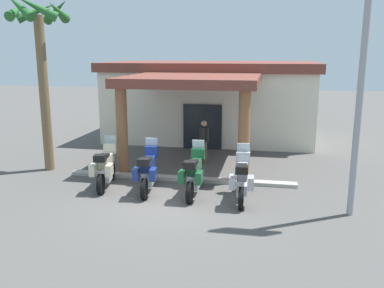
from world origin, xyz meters
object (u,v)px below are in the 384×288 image
object	(u,v)px
motorcycle_silver	(242,178)
palm_tree_roadside	(40,43)
motorcycle_cream	(106,167)
roadside_sign	(366,31)
motorcycle_blue	(148,171)
motorcycle_green	(194,173)
pedestrian	(204,139)
motel_building	(210,99)

from	to	relation	value
motorcycle_silver	palm_tree_roadside	xyz separation A→B (m)	(-7.54, 2.00, 4.05)
motorcycle_cream	roadside_sign	bearing A→B (deg)	-107.22
motorcycle_cream	roadside_sign	distance (m)	8.79
motorcycle_blue	motorcycle_green	bearing A→B (deg)	-99.04
motorcycle_cream	pedestrian	world-z (taller)	pedestrian
motorcycle_cream	motorcycle_green	bearing A→B (deg)	-103.75
motorcycle_cream	motorcycle_blue	bearing A→B (deg)	-106.19
pedestrian	palm_tree_roadside	world-z (taller)	palm_tree_roadside
motorcycle_cream	roadside_sign	world-z (taller)	roadside_sign
pedestrian	roadside_sign	world-z (taller)	roadside_sign
motorcycle_silver	roadside_sign	bearing A→B (deg)	-103.48
pedestrian	motorcycle_green	bearing A→B (deg)	43.86
roadside_sign	motorcycle_blue	bearing A→B (deg)	171.99
motorcycle_silver	roadside_sign	distance (m)	5.27
palm_tree_roadside	motorcycle_cream	bearing A→B (deg)	-27.71
motel_building	motorcycle_green	world-z (taller)	motel_building
motorcycle_green	palm_tree_roadside	size ratio (longest dim) A/B	0.34
motorcycle_blue	palm_tree_roadside	distance (m)	6.29
motorcycle_blue	roadside_sign	world-z (taller)	roadside_sign
roadside_sign	motorcycle_silver	bearing A→B (deg)	168.99
motorcycle_cream	motorcycle_silver	world-z (taller)	same
motorcycle_silver	pedestrian	world-z (taller)	pedestrian
pedestrian	palm_tree_roadside	size ratio (longest dim) A/B	0.27
motel_building	roadside_sign	distance (m)	11.43
motel_building	pedestrian	distance (m)	5.11
motorcycle_green	motorcycle_cream	bearing A→B (deg)	84.97
motorcycle_blue	motel_building	bearing A→B (deg)	-12.02
pedestrian	roadside_sign	distance (m)	7.83
motel_building	roadside_sign	bearing A→B (deg)	-60.99
motel_building	pedestrian	xyz separation A→B (m)	(0.47, -4.99, -1.03)
motorcycle_green	motel_building	bearing A→B (deg)	4.31
pedestrian	roadside_sign	bearing A→B (deg)	85.48
motorcycle_blue	roadside_sign	xyz separation A→B (m)	(6.10, -0.86, 4.26)
motorcycle_silver	palm_tree_roadside	size ratio (longest dim) A/B	0.34
motorcycle_blue	pedestrian	distance (m)	4.02
motorcycle_green	palm_tree_roadside	bearing A→B (deg)	72.71
motorcycle_cream	motorcycle_silver	distance (m)	4.59
motel_building	motorcycle_silver	world-z (taller)	motel_building
motorcycle_cream	roadside_sign	xyz separation A→B (m)	(7.62, -1.04, 4.26)
pedestrian	motel_building	bearing A→B (deg)	-135.41
pedestrian	palm_tree_roadside	bearing A→B (deg)	-30.69
roadside_sign	pedestrian	bearing A→B (deg)	136.26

